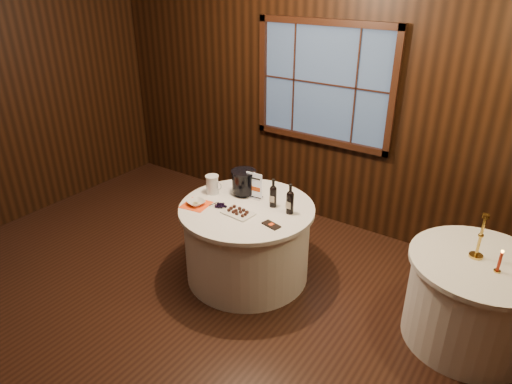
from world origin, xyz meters
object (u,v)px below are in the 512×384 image
Objects in this scene: sign_stand at (254,189)px; port_bottle_right at (290,201)px; main_table at (247,241)px; grape_bunch at (220,206)px; chocolate_plate at (238,212)px; cracker_bowl at (196,203)px; ice_bucket at (244,182)px; chocolate_box at (271,225)px; brass_candlestick at (479,242)px; port_bottle_left at (273,195)px; glass_pitcher at (212,184)px; side_table at (472,301)px; red_candle at (499,263)px.

port_bottle_right reaches higher than sign_stand.
grape_bunch is (-0.19, -0.16, 0.40)m from main_table.
cracker_bowl is (-0.43, -0.08, 0.01)m from chocolate_plate.
ice_bucket is (-0.57, 0.08, 0.01)m from port_bottle_right.
chocolate_box is 0.44× the size of brass_candlestick.
chocolate_plate is at bearing -167.58° from chocolate_box.
brass_candlestick reaches higher than main_table.
port_bottle_right is at bearing 26.01° from grape_bunch.
glass_pitcher is at bearing 177.24° from port_bottle_left.
brass_candlestick reaches higher than chocolate_box.
port_bottle_left is at bearing 38.55° from grape_bunch.
ice_bucket is at bearing 169.62° from port_bottle_right.
cracker_bowl is at bearing -167.33° from side_table.
port_bottle_right is 0.58m from ice_bucket.
red_candle reaches higher than cracker_bowl.
side_table is 6.56× the size of chocolate_box.
side_table is 2.51m from cracker_bowl.
brass_candlestick is at bearing 5.17° from port_bottle_right.
main_table is 4.60× the size of port_bottle_left.
port_bottle_right is 1.77× the size of chocolate_box.
side_table is 2.24m from ice_bucket.
sign_stand is 1.00× the size of port_bottle_left.
chocolate_box is 0.80m from cracker_bowl.
brass_candlestick is (1.75, 0.19, 0.01)m from port_bottle_left.
grape_bunch reaches higher than main_table.
brass_candlestick is at bearing 3.55° from ice_bucket.
main_table is at bearing -170.31° from brass_candlestick.
brass_candlestick reaches higher than ice_bucket.
grape_bunch is at bearing -92.12° from ice_bucket.
main_table is 3.42× the size of brass_candlestick.
port_bottle_right reaches higher than port_bottle_left.
chocolate_box is 1.65m from brass_candlestick.
port_bottle_left is at bearing -177.95° from red_candle.
sign_stand is (-0.04, 0.19, 0.48)m from main_table.
grape_bunch reaches higher than side_table.
side_table is at bearing -7.03° from port_bottle_left.
grape_bunch is at bearing 19.30° from cracker_bowl.
chocolate_box is at bearing -23.56° from main_table.
cracker_bowl is (-0.81, -0.36, -0.10)m from port_bottle_right.
sign_stand reaches higher than side_table.
sign_stand is at bearing -176.87° from side_table.
port_bottle_right is 0.31m from chocolate_box.
glass_pitcher is (-2.45, -0.26, 0.48)m from side_table.
chocolate_plate is 1.99m from brass_candlestick.
chocolate_box is (-1.62, -0.47, 0.39)m from side_table.
side_table is 3.90× the size of sign_stand.
red_candle is (1.73, 0.38, 0.07)m from chocolate_box.
side_table is at bearing 8.53° from main_table.
cracker_bowl is (-0.22, -0.08, 0.00)m from grape_bunch.
chocolate_box is at bearing -0.07° from grape_bunch.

